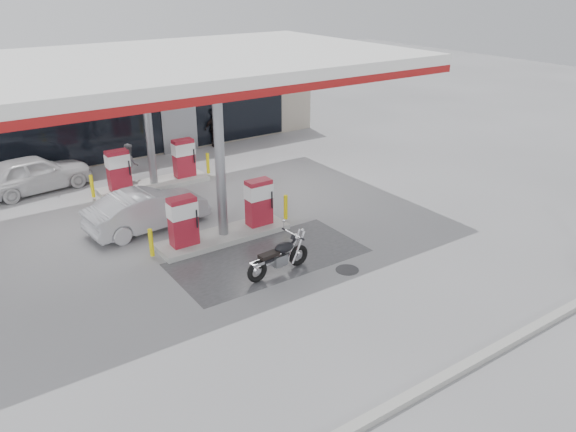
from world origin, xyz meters
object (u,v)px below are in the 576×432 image
at_px(pump_island_near, 223,219).
at_px(biker_walking, 214,129).
at_px(parked_car_right, 238,123).
at_px(sedan_white, 34,173).
at_px(pump_island_far, 153,170).
at_px(parked_motorcycle, 279,258).
at_px(hatchback_silver, 148,210).
at_px(attendant, 130,163).

distance_m(pump_island_near, biker_walking, 10.93).
bearing_deg(parked_car_right, sedan_white, 125.81).
bearing_deg(pump_island_far, parked_motorcycle, -88.49).
bearing_deg(hatchback_silver, sedan_white, 16.10).
bearing_deg(pump_island_far, sedan_white, 151.99).
relative_size(pump_island_far, sedan_white, 1.17).
bearing_deg(sedan_white, biker_walking, -87.47).
bearing_deg(parked_car_right, biker_walking, 144.88).
bearing_deg(attendant, sedan_white, 75.89).
distance_m(attendant, hatchback_silver, 4.94).
bearing_deg(attendant, biker_walking, -58.09).
height_order(pump_island_near, biker_walking, biker_walking).
bearing_deg(parked_car_right, parked_motorcycle, 174.41).
xyz_separation_m(attendant, biker_walking, (5.42, 2.80, 0.05)).
distance_m(pump_island_near, parked_motorcycle, 3.01).
bearing_deg(biker_walking, sedan_white, -167.54).
xyz_separation_m(hatchback_silver, parked_car_right, (8.85, 9.19, -0.16)).
height_order(parked_motorcycle, parked_car_right, parked_motorcycle).
bearing_deg(pump_island_near, attendant, 94.85).
height_order(pump_island_far, sedan_white, pump_island_far).
relative_size(pump_island_near, pump_island_far, 1.00).
distance_m(attendant, parked_car_right, 8.88).
relative_size(pump_island_near, parked_car_right, 1.34).
bearing_deg(biker_walking, attendant, -150.35).
bearing_deg(pump_island_far, pump_island_near, -90.00).
bearing_deg(pump_island_near, sedan_white, 116.77).
distance_m(hatchback_silver, biker_walking, 10.04).
relative_size(attendant, biker_walking, 0.94).
bearing_deg(pump_island_near, hatchback_silver, 128.22).
distance_m(pump_island_far, parked_motorcycle, 9.00).
distance_m(pump_island_far, sedan_white, 4.68).
xyz_separation_m(pump_island_near, biker_walking, (4.83, 9.80, 0.18)).
relative_size(parked_motorcycle, sedan_white, 0.50).
xyz_separation_m(pump_island_far, sedan_white, (-4.14, 2.20, 0.04)).
distance_m(parked_motorcycle, parked_car_right, 15.95).
bearing_deg(biker_walking, parked_motorcycle, -107.41).
distance_m(parked_motorcycle, biker_walking, 13.60).
height_order(pump_island_near, sedan_white, pump_island_near).
relative_size(sedan_white, biker_walking, 2.47).
distance_m(sedan_white, hatchback_silver, 6.46).
relative_size(pump_island_far, hatchback_silver, 1.22).
xyz_separation_m(pump_island_near, parked_car_right, (7.11, 11.39, -0.18)).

